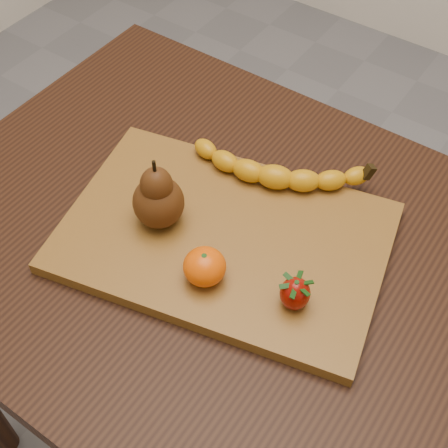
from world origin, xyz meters
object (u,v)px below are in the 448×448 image
Objects in this scene: cutting_board at (224,237)px; pear at (157,192)px; mandarin at (205,267)px; table at (245,292)px.

cutting_board is 3.96× the size of pear.
pear is 1.99× the size of mandarin.
mandarin is (-0.02, -0.08, 0.14)m from table.
cutting_board is 7.90× the size of mandarin.
table is at bearing -11.00° from cutting_board.
pear is (-0.09, -0.03, 0.07)m from cutting_board.
mandarin is at bearing -101.23° from table.
table is 8.81× the size of pear.
cutting_board is at bearing -178.06° from table.
cutting_board is 0.09m from mandarin.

